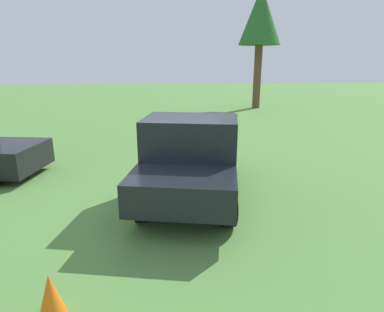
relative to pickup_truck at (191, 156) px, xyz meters
The scene contains 4 objects.
ground_plane 1.08m from the pickup_truck, 105.96° to the right, with size 80.00×80.00×0.00m, color #54843D.
pickup_truck is the anchor object (origin of this frame).
tree_back_right 16.16m from the pickup_truck, 158.26° to the left, with size 2.65×2.65×7.47m.
traffic_cone 4.07m from the pickup_truck, 30.19° to the right, with size 0.32×0.32×0.55m, color orange.
Camera 1 is at (6.98, -0.16, 2.93)m, focal length 30.20 mm.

